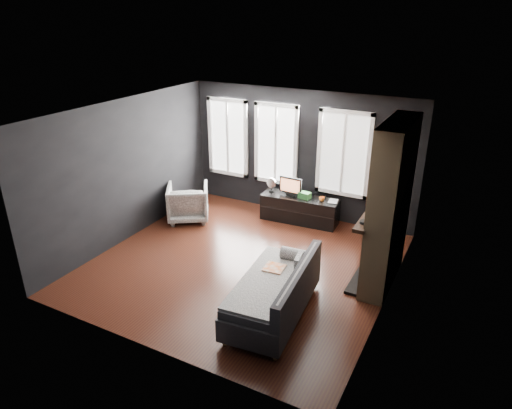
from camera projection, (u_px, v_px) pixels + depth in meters
The scene contains 18 objects.
floor at pixel (243, 263), 8.13m from camera, with size 5.00×5.00×0.00m, color black.
ceiling at pixel (241, 112), 7.06m from camera, with size 5.00×5.00×0.00m, color white.
wall_back at pixel (300, 154), 9.62m from camera, with size 5.00×0.02×2.70m, color black.
wall_left at pixel (128, 170), 8.66m from camera, with size 0.02×5.00×2.70m, color black.
wall_right at pixel (394, 224), 6.52m from camera, with size 0.02×5.00×2.70m, color black.
windows at pixel (281, 103), 9.37m from camera, with size 4.00×0.16×1.76m, color white, non-canonical shape.
fireplace at pixel (390, 206), 7.10m from camera, with size 0.70×1.62×2.70m, color #93724C, non-canonical shape.
sofa at pixel (273, 289), 6.63m from camera, with size 0.99×1.97×0.85m, color #252527, non-canonical shape.
stripe_pillow at pixel (298, 265), 6.90m from camera, with size 0.07×0.32×0.32m, color gray.
armchair at pixel (188, 201), 9.67m from camera, with size 0.83×0.78×0.85m, color silver.
media_console at pixel (300, 209), 9.64m from camera, with size 1.62×0.51×0.56m, color black, non-canonical shape.
monitor at pixel (291, 185), 9.51m from camera, with size 0.51×0.11×0.45m, color black, non-canonical shape.
desk_fan at pixel (272, 185), 9.75m from camera, with size 0.22×0.22×0.32m, color #A3A3A3, non-canonical shape.
mug at pixel (322, 198), 9.30m from camera, with size 0.11×0.09×0.11m, color orange.
book at pixel (329, 196), 9.27m from camera, with size 0.18×0.02×0.24m, color tan.
storage_box at pixel (305, 195), 9.43m from camera, with size 0.24×0.15×0.13m, color #2A692D.
mantel_vase at pixel (381, 195), 7.58m from camera, with size 0.20×0.21×0.20m, color gold.
mantel_clock at pixel (364, 222), 6.80m from camera, with size 0.12×0.12×0.04m, color black.
Camera 1 is at (3.48, -6.13, 4.19)m, focal length 32.00 mm.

